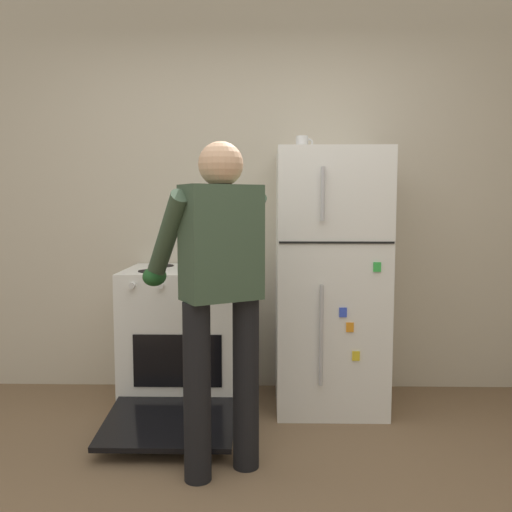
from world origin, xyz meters
name	(u,v)px	position (x,y,z in m)	size (l,w,h in m)	color
kitchen_wall_back	(252,198)	(0.00, 1.95, 1.35)	(6.00, 0.10, 2.70)	beige
refrigerator	(329,279)	(0.51, 1.57, 0.82)	(0.68, 0.72, 1.65)	white
stove_range	(185,338)	(-0.43, 1.55, 0.44)	(0.76, 1.21, 0.90)	white
person_cook	(218,279)	(-0.12, 0.66, 0.95)	(0.65, 0.70, 1.60)	black
red_pot	(208,261)	(-0.27, 1.52, 0.95)	(0.36, 0.26, 0.11)	#236638
coffee_mug	(302,143)	(0.34, 1.62, 1.70)	(0.11, 0.08, 0.10)	silver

